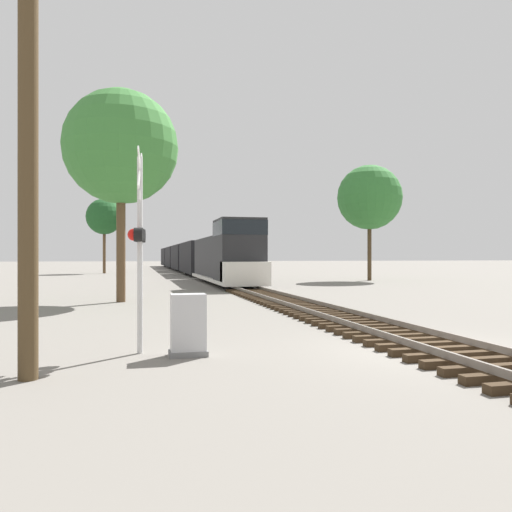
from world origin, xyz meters
name	(u,v)px	position (x,y,z in m)	size (l,w,h in m)	color
ground_plane	(436,351)	(0.00, 0.00, 0.00)	(400.00, 400.00, 0.00)	slate
rail_track_bed	(436,345)	(0.00, 0.00, 0.14)	(2.60, 160.00, 0.31)	#382819
freight_train	(186,258)	(0.00, 57.79, 1.94)	(2.92, 79.18, 4.55)	#232326
crossing_signal_near	(139,239)	(-6.50, 1.34, 2.52)	(0.40, 1.01, 4.49)	silver
relay_cabinet	(188,325)	(-5.46, 0.81, 0.65)	(0.81, 0.52, 1.33)	slate
utility_pole	(28,129)	(-8.37, -0.61, 4.34)	(1.80, 0.33, 8.49)	#4C3A23
tree_far_right	(121,147)	(-7.24, 14.15, 7.22)	(5.31, 5.31, 9.90)	brown
tree_mid_background	(369,198)	(13.35, 30.18, 7.27)	(5.64, 5.64, 10.11)	#473521
tree_deep_background	(104,217)	(-10.36, 54.30, 7.00)	(4.42, 4.42, 9.24)	brown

